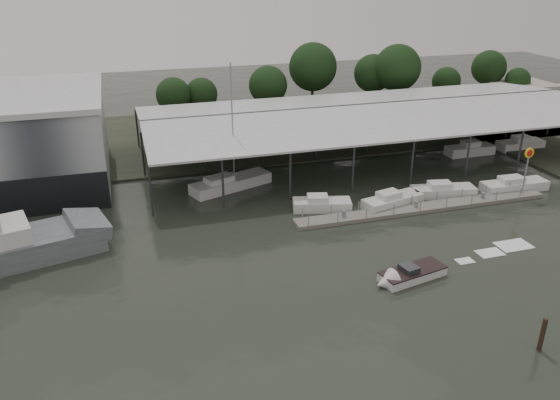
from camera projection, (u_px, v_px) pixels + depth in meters
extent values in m
plane|color=#252B23|center=(323.00, 281.00, 43.73)|extent=(200.00, 200.00, 0.00)
cube|color=#383D2D|center=(221.00, 135.00, 80.57)|extent=(140.00, 30.00, 0.30)
cube|color=#313436|center=(370.00, 104.00, 70.12)|extent=(58.00, 0.40, 0.30)
cylinder|color=#313436|center=(151.00, 191.00, 53.95)|extent=(0.24, 0.24, 5.50)
cylinder|color=#313436|center=(137.00, 129.00, 74.15)|extent=(0.24, 0.24, 5.50)
cylinder|color=#313436|center=(500.00, 100.00, 89.49)|extent=(0.24, 0.24, 5.50)
cube|color=slate|center=(424.00, 208.00, 56.40)|extent=(28.00, 2.00, 0.40)
cylinder|color=gray|center=(309.00, 222.00, 51.93)|extent=(0.10, 0.10, 1.20)
cylinder|color=gray|center=(524.00, 186.00, 60.39)|extent=(0.10, 0.10, 1.20)
cube|color=gray|center=(416.00, 204.00, 55.94)|extent=(0.30, 0.30, 0.70)
cylinder|color=gray|center=(525.00, 175.00, 58.66)|extent=(0.16, 0.16, 5.00)
cylinder|color=yellow|center=(529.00, 153.00, 57.66)|extent=(1.10, 0.12, 1.10)
cylinder|color=red|center=(530.00, 153.00, 57.60)|extent=(0.70, 0.05, 0.70)
cube|color=#A19A8E|center=(522.00, 94.00, 97.00)|extent=(10.00, 8.00, 4.00)
cube|color=slate|center=(87.00, 224.00, 49.07)|extent=(4.56, 5.66, 1.84)
cube|color=silver|center=(231.00, 184.00, 61.61)|extent=(9.83, 5.75, 1.40)
cube|color=silver|center=(219.00, 180.00, 60.41)|extent=(3.48, 2.74, 0.80)
cylinder|color=gray|center=(232.00, 123.00, 59.08)|extent=(0.16, 0.16, 12.95)
cylinder|color=gray|center=(221.00, 175.00, 60.37)|extent=(3.32, 1.33, 0.12)
cube|color=silver|center=(413.00, 274.00, 44.05)|extent=(5.90, 3.06, 0.90)
cone|color=silver|center=(385.00, 283.00, 42.86)|extent=(1.96, 2.27, 2.00)
cube|color=black|center=(413.00, 270.00, 43.89)|extent=(5.91, 3.12, 0.12)
cube|color=#313436|center=(409.00, 269.00, 43.59)|extent=(1.45, 1.61, 0.50)
cube|color=white|center=(465.00, 261.00, 46.68)|extent=(2.30, 1.50, 0.04)
cube|color=white|center=(490.00, 253.00, 47.98)|extent=(3.10, 2.00, 0.04)
cube|color=white|center=(514.00, 245.00, 49.27)|extent=(3.90, 2.50, 0.04)
cube|color=silver|center=(322.00, 205.00, 56.26)|extent=(6.32, 3.66, 1.10)
cube|color=silver|center=(317.00, 199.00, 55.81)|extent=(2.43, 2.09, 0.70)
cube|color=silver|center=(393.00, 201.00, 57.14)|extent=(7.11, 3.72, 1.10)
cube|color=silver|center=(389.00, 195.00, 56.69)|extent=(2.68, 2.12, 0.70)
cube|color=silver|center=(443.00, 191.00, 59.62)|extent=(7.17, 3.35, 1.10)
cube|color=silver|center=(440.00, 185.00, 59.17)|extent=(2.65, 2.00, 0.70)
cube|color=silver|center=(514.00, 186.00, 61.10)|extent=(7.68, 2.41, 1.10)
cube|color=silver|center=(512.00, 180.00, 60.65)|extent=(2.71, 1.68, 0.70)
cylinder|color=#332319|center=(541.00, 338.00, 35.55)|extent=(0.32, 0.32, 3.10)
cylinder|color=black|center=(175.00, 117.00, 83.41)|extent=(0.50, 0.50, 3.74)
sphere|color=#1A3515|center=(173.00, 95.00, 82.07)|extent=(5.23, 5.23, 5.23)
cylinder|color=black|center=(203.00, 114.00, 85.37)|extent=(0.50, 0.50, 3.52)
sphere|color=#1A3515|center=(202.00, 94.00, 84.11)|extent=(4.93, 4.93, 4.93)
cylinder|color=black|center=(268.00, 110.00, 86.32)|extent=(0.50, 0.50, 4.29)
sphere|color=#1A3515|center=(268.00, 85.00, 84.78)|extent=(6.00, 6.00, 6.00)
cylinder|color=black|center=(312.00, 98.00, 91.16)|extent=(0.50, 0.50, 5.61)
sphere|color=#1A3515|center=(313.00, 67.00, 89.14)|extent=(7.86, 7.86, 7.86)
cylinder|color=black|center=(371.00, 97.00, 93.65)|extent=(0.50, 0.50, 4.55)
sphere|color=#1A3515|center=(373.00, 73.00, 92.02)|extent=(6.37, 6.37, 6.37)
cylinder|color=black|center=(395.00, 97.00, 91.51)|extent=(0.50, 0.50, 5.46)
sphere|color=#1A3515|center=(398.00, 68.00, 89.55)|extent=(7.65, 7.65, 7.65)
cylinder|color=black|center=(444.00, 99.00, 94.81)|extent=(0.50, 0.50, 3.45)
sphere|color=#1A3515|center=(446.00, 81.00, 93.57)|extent=(4.83, 4.83, 4.83)
cylinder|color=black|center=(486.00, 89.00, 100.02)|extent=(0.50, 0.50, 4.38)
sphere|color=#1A3515|center=(489.00, 68.00, 98.45)|extent=(6.13, 6.13, 6.13)
cylinder|color=black|center=(515.00, 96.00, 97.81)|extent=(0.50, 0.50, 3.12)
sphere|color=#1A3515|center=(518.00, 80.00, 96.69)|extent=(4.37, 4.37, 4.37)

